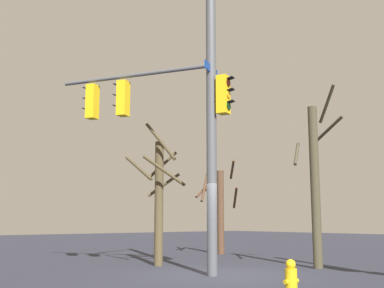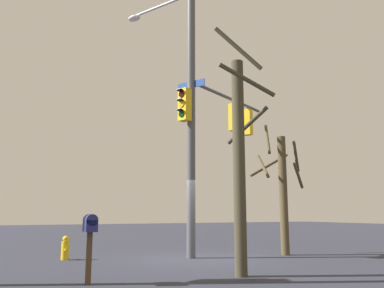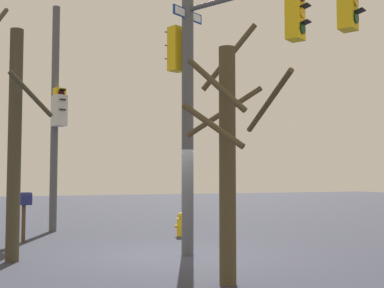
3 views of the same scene
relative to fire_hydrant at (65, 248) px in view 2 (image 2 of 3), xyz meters
The scene contains 6 objects.
ground_plane 4.12m from the fire_hydrant, 66.58° to the left, with size 80.00×80.00×0.00m, color #2B2D3B.
main_signal_pole_assembly 6.55m from the fire_hydrant, 79.47° to the left, with size 3.34×6.15×9.48m.
fire_hydrant is the anchor object (origin of this frame).
mailbox 4.75m from the fire_hydrant, ahead, with size 0.45×0.25×1.41m.
bare_tree_behind_pole 7.52m from the fire_hydrant, 75.23° to the left, with size 1.79×1.86×4.70m.
bare_tree_across_street 6.51m from the fire_hydrant, 30.84° to the left, with size 1.65×1.64×5.84m.
Camera 2 is at (11.56, -5.85, 1.44)m, focal length 37.39 mm.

